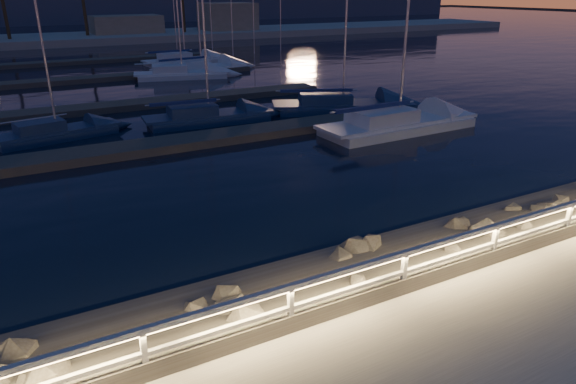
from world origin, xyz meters
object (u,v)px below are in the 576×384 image
(guard_rail, at_px, (466,243))
(sailboat_g, at_px, (180,73))
(sailboat_a, at_px, (54,132))
(sailboat_c, at_px, (395,123))
(sailboat_k, at_px, (183,60))
(sailboat_d, at_px, (339,104))
(sailboat_b, at_px, (205,116))
(sailboat_l, at_px, (199,68))

(guard_rail, relative_size, sailboat_g, 3.24)
(sailboat_a, distance_m, sailboat_g, 19.49)
(sailboat_c, relative_size, sailboat_g, 1.17)
(guard_rail, distance_m, sailboat_k, 44.95)
(sailboat_d, xyz_separation_m, sailboat_g, (-4.93, 17.24, -0.00))
(sailboat_b, xyz_separation_m, sailboat_g, (3.53, 16.15, 0.00))
(sailboat_b, height_order, sailboat_k, sailboat_k)
(sailboat_c, distance_m, sailboat_l, 25.08)
(sailboat_k, bearing_deg, sailboat_d, -91.57)
(sailboat_g, bearing_deg, sailboat_c, -64.22)
(guard_rail, xyz_separation_m, sailboat_b, (0.42, 19.88, -0.95))
(sailboat_a, height_order, sailboat_l, sailboat_l)
(guard_rail, relative_size, sailboat_b, 3.54)
(sailboat_a, xyz_separation_m, sailboat_k, (14.53, 24.08, 0.04))
(sailboat_c, bearing_deg, sailboat_l, 93.70)
(sailboat_a, relative_size, sailboat_k, 0.73)
(sailboat_k, xyz_separation_m, sailboat_l, (-0.47, -6.20, -0.00))
(sailboat_b, distance_m, sailboat_l, 19.29)
(sailboat_c, xyz_separation_m, sailboat_l, (-2.32, 24.97, -0.03))
(sailboat_g, height_order, sailboat_l, sailboat_l)
(sailboat_a, relative_size, sailboat_d, 0.71)
(sailboat_b, bearing_deg, sailboat_c, -33.72)
(guard_rail, relative_size, sailboat_a, 4.16)
(sailboat_b, xyz_separation_m, sailboat_c, (8.36, -6.65, 0.05))
(guard_rail, distance_m, sailboat_l, 38.75)
(sailboat_g, bearing_deg, sailboat_d, -60.22)
(guard_rail, height_order, sailboat_c, sailboat_c)
(sailboat_a, distance_m, sailboat_d, 16.55)
(sailboat_c, height_order, sailboat_g, sailboat_c)
(sailboat_d, xyz_separation_m, sailboat_k, (-1.95, 25.61, 0.01))
(sailboat_b, height_order, sailboat_l, sailboat_l)
(sailboat_d, bearing_deg, guard_rail, -92.00)
(guard_rail, bearing_deg, sailboat_l, 80.39)
(sailboat_b, bearing_deg, guard_rail, -86.43)
(guard_rail, distance_m, sailboat_d, 20.80)
(sailboat_c, bearing_deg, sailboat_d, 87.41)
(sailboat_d, relative_size, sailboat_k, 1.03)
(guard_rail, relative_size, sailboat_k, 3.05)
(guard_rail, bearing_deg, sailboat_b, 88.79)
(sailboat_a, distance_m, sailboat_l, 22.74)
(sailboat_d, relative_size, sailboat_l, 0.97)
(guard_rail, bearing_deg, sailboat_a, 110.50)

